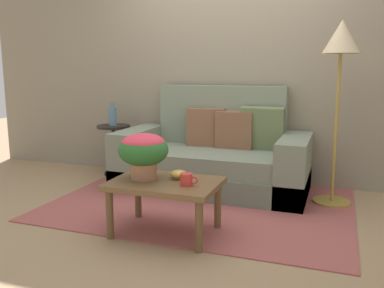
# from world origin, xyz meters

# --- Properties ---
(ground_plane) EXTENTS (14.00, 14.00, 0.00)m
(ground_plane) POSITION_xyz_m (0.00, 0.00, 0.00)
(ground_plane) COLOR #997A56
(wall_back) EXTENTS (6.40, 0.12, 2.86)m
(wall_back) POSITION_xyz_m (0.00, 1.11, 1.43)
(wall_back) COLOR gray
(wall_back) RESTS_ON ground
(area_rug) EXTENTS (2.74, 1.96, 0.01)m
(area_rug) POSITION_xyz_m (0.00, 0.07, 0.01)
(area_rug) COLOR #994C47
(area_rug) RESTS_ON ground
(couch) EXTENTS (1.97, 0.93, 1.08)m
(couch) POSITION_xyz_m (-0.03, 0.62, 0.32)
(couch) COLOR #626B59
(couch) RESTS_ON ground
(coffee_table) EXTENTS (0.82, 0.58, 0.42)m
(coffee_table) POSITION_xyz_m (-0.03, -0.68, 0.36)
(coffee_table) COLOR brown
(coffee_table) RESTS_ON ground
(side_table) EXTENTS (0.39, 0.39, 0.60)m
(side_table) POSITION_xyz_m (-1.33, 0.77, 0.41)
(side_table) COLOR black
(side_table) RESTS_ON ground
(floor_lamp) EXTENTS (0.35, 0.35, 1.69)m
(floor_lamp) POSITION_xyz_m (1.16, 0.51, 1.36)
(floor_lamp) COLOR olive
(floor_lamp) RESTS_ON ground
(potted_plant) EXTENTS (0.39, 0.39, 0.35)m
(potted_plant) POSITION_xyz_m (-0.22, -0.67, 0.64)
(potted_plant) COLOR #A36B4C
(potted_plant) RESTS_ON coffee_table
(coffee_mug) EXTENTS (0.14, 0.09, 0.09)m
(coffee_mug) POSITION_xyz_m (0.16, -0.74, 0.46)
(coffee_mug) COLOR red
(coffee_mug) RESTS_ON coffee_table
(snack_bowl) EXTENTS (0.13, 0.13, 0.07)m
(snack_bowl) POSITION_xyz_m (0.03, -0.58, 0.46)
(snack_bowl) COLOR gold
(snack_bowl) RESTS_ON coffee_table
(table_vase) EXTENTS (0.10, 0.10, 0.28)m
(table_vase) POSITION_xyz_m (-1.33, 0.76, 0.71)
(table_vase) COLOR slate
(table_vase) RESTS_ON side_table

